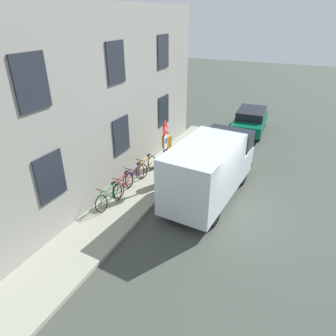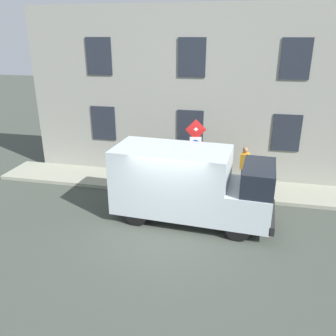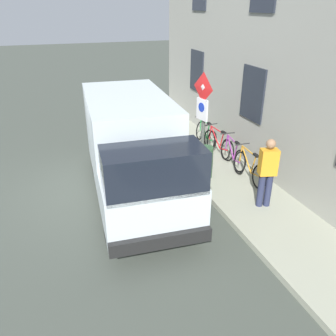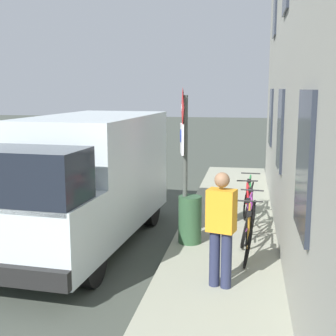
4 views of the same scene
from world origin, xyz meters
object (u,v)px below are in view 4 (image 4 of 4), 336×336
at_px(bicycle_orange, 249,236).
at_px(bicycle_green, 249,198).
at_px(pedestrian, 221,226).
at_px(litter_bin, 190,219).
at_px(sign_post_stacked, 183,144).
at_px(bicycle_red, 249,208).
at_px(delivery_van, 84,178).
at_px(bicycle_purple, 249,221).

xyz_separation_m(bicycle_orange, bicycle_green, (0.00, 2.81, 0.00)).
distance_m(pedestrian, litter_bin, 2.06).
relative_size(sign_post_stacked, bicycle_red, 1.64).
bearing_deg(delivery_van, sign_post_stacked, 96.10).
height_order(sign_post_stacked, bicycle_green, sign_post_stacked).
height_order(sign_post_stacked, bicycle_purple, sign_post_stacked).
relative_size(bicycle_orange, bicycle_purple, 1.00).
relative_size(bicycle_orange, bicycle_green, 1.00).
height_order(bicycle_purple, litter_bin, litter_bin).
bearing_deg(bicycle_green, sign_post_stacked, 154.41).
height_order(sign_post_stacked, bicycle_red, sign_post_stacked).
relative_size(bicycle_purple, pedestrian, 1.00).
distance_m(sign_post_stacked, delivery_van, 2.03).
distance_m(bicycle_red, litter_bin, 1.72).
bearing_deg(delivery_van, bicycle_red, 117.94).
height_order(bicycle_purple, bicycle_red, same).
relative_size(bicycle_orange, bicycle_red, 1.00).
distance_m(bicycle_orange, litter_bin, 1.23).
height_order(bicycle_orange, bicycle_purple, same).
relative_size(bicycle_red, pedestrian, 1.00).
bearing_deg(bicycle_purple, pedestrian, 176.12).
bearing_deg(delivery_van, bicycle_orange, 85.40).
bearing_deg(sign_post_stacked, bicycle_red, 47.10).
height_order(bicycle_purple, pedestrian, pedestrian).
bearing_deg(bicycle_purple, litter_bin, 115.67).
bearing_deg(pedestrian, litter_bin, -144.72).
distance_m(bicycle_red, pedestrian, 3.27).
height_order(bicycle_red, pedestrian, pedestrian).
xyz_separation_m(sign_post_stacked, pedestrian, (0.83, -1.87, -0.96)).
height_order(bicycle_red, bicycle_green, same).
bearing_deg(sign_post_stacked, litter_bin, 2.85).
bearing_deg(bicycle_orange, bicycle_green, 1.04).
bearing_deg(delivery_van, bicycle_green, 130.53).
relative_size(bicycle_purple, bicycle_red, 1.00).
height_order(bicycle_orange, pedestrian, pedestrian).
distance_m(bicycle_orange, bicycle_red, 1.87).
distance_m(delivery_van, litter_bin, 2.18).
relative_size(bicycle_purple, litter_bin, 1.91).
height_order(bicycle_green, pedestrian, pedestrian).
distance_m(bicycle_green, pedestrian, 4.19).
relative_size(bicycle_orange, litter_bin, 1.90).
distance_m(bicycle_purple, litter_bin, 1.17).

